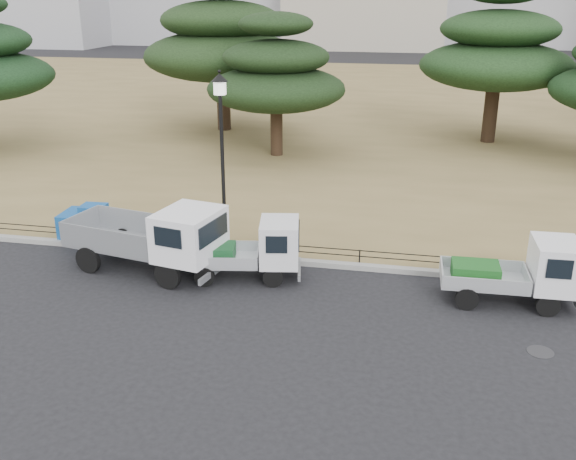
% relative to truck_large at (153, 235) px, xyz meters
% --- Properties ---
extents(ground, '(220.00, 220.00, 0.00)m').
position_rel_truck_large_xyz_m(ground, '(3.81, -1.29, -1.12)').
color(ground, black).
extents(lawn, '(120.00, 56.00, 0.15)m').
position_rel_truck_large_xyz_m(lawn, '(3.81, 29.31, -1.04)').
color(lawn, olive).
rests_on(lawn, ground).
extents(curb, '(120.00, 0.25, 0.16)m').
position_rel_truck_large_xyz_m(curb, '(3.81, 1.31, -1.04)').
color(curb, gray).
rests_on(curb, ground).
extents(truck_large, '(4.87, 2.68, 2.01)m').
position_rel_truck_large_xyz_m(truck_large, '(0.00, 0.00, 0.00)').
color(truck_large, black).
rests_on(truck_large, ground).
extents(truck_kei_front, '(3.41, 1.90, 1.70)m').
position_rel_truck_large_xyz_m(truck_kei_front, '(2.88, 0.14, -0.27)').
color(truck_kei_front, black).
rests_on(truck_kei_front, ground).
extents(truck_kei_rear, '(3.39, 1.53, 1.76)m').
position_rel_truck_large_xyz_m(truck_kei_rear, '(10.06, 0.00, -0.24)').
color(truck_kei_rear, black).
rests_on(truck_kei_rear, ground).
extents(street_lamp, '(0.48, 0.48, 5.37)m').
position_rel_truck_large_xyz_m(street_lamp, '(1.65, 1.61, 2.66)').
color(street_lamp, black).
rests_on(street_lamp, lawn).
extents(pipe_fence, '(38.00, 0.04, 0.40)m').
position_rel_truck_large_xyz_m(pipe_fence, '(3.81, 1.46, -0.68)').
color(pipe_fence, black).
rests_on(pipe_fence, lawn).
extents(tarp_pile, '(1.72, 1.30, 1.10)m').
position_rel_truck_large_xyz_m(tarp_pile, '(-3.09, 1.96, -0.53)').
color(tarp_pile, '#1453A0').
rests_on(tarp_pile, lawn).
extents(manhole, '(0.60, 0.60, 0.01)m').
position_rel_truck_large_xyz_m(manhole, '(10.31, -2.49, -1.11)').
color(manhole, '#2D2D30').
rests_on(manhole, ground).
extents(pine_west_near, '(8.69, 8.69, 8.69)m').
position_rel_truck_large_xyz_m(pine_west_near, '(-3.80, 19.43, 4.05)').
color(pine_west_near, black).
rests_on(pine_west_near, lawn).
extents(pine_center_left, '(6.57, 6.57, 6.68)m').
position_rel_truck_large_xyz_m(pine_center_left, '(0.52, 14.00, 2.89)').
color(pine_center_left, black).
rests_on(pine_center_left, lawn).
extents(pine_center_right, '(7.76, 7.76, 8.23)m').
position_rel_truck_large_xyz_m(pine_center_right, '(10.91, 19.16, 3.80)').
color(pine_center_right, black).
rests_on(pine_center_right, lawn).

